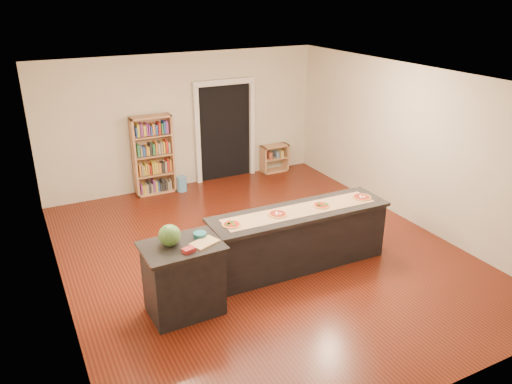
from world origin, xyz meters
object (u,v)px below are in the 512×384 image
kitchen_island (299,238)px  side_counter (184,279)px  waste_bin (182,184)px  watermelon (170,235)px  bookshelf (153,155)px  low_shelf (274,158)px

kitchen_island → side_counter: size_ratio=2.78×
waste_bin → watermelon: bearing=-110.4°
kitchen_island → bookshelf: bookshelf is taller
kitchen_island → side_counter: bearing=-168.8°
side_counter → low_shelf: 5.63m
bookshelf → waste_bin: (0.52, -0.16, -0.66)m
low_shelf → side_counter: bearing=-131.1°
side_counter → bookshelf: size_ratio=0.61×
bookshelf → low_shelf: size_ratio=2.57×
kitchen_island → watermelon: watermelon is taller
watermelon → low_shelf: bearing=47.5°
bookshelf → low_shelf: bookshelf is taller
low_shelf → kitchen_island: bearing=-114.0°
low_shelf → waste_bin: (-2.33, -0.16, -0.16)m
kitchen_island → waste_bin: bearing=100.2°
side_counter → low_shelf: bearing=47.5°
side_counter → waste_bin: bearing=70.1°
kitchen_island → watermelon: bearing=-170.8°
side_counter → bookshelf: bearing=77.3°
low_shelf → waste_bin: 2.34m
bookshelf → low_shelf: 2.89m
waste_bin → side_counter: bearing=-108.6°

